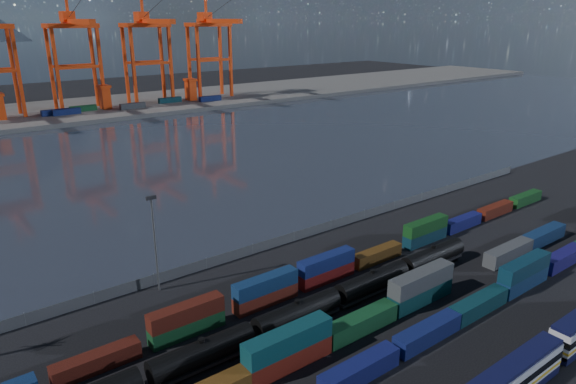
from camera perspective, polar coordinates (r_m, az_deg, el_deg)
ground at (r=86.70m, az=12.33°, el=-11.41°), size 700.00×700.00×0.00m
harbor_water at (r=168.70m, az=-15.63°, el=3.31°), size 700.00×700.00×0.00m
far_quay at (r=267.15m, az=-24.31°, el=8.08°), size 700.00×70.00×2.00m
container_row_south at (r=72.92m, az=12.71°, el=-16.00°), size 140.44×2.45×5.22m
container_row_mid at (r=79.26m, az=10.42°, el=-12.78°), size 142.19×2.60×5.54m
container_row_north at (r=88.58m, az=3.82°, el=-8.92°), size 140.96×2.27×4.84m
tanker_string at (r=72.68m, az=-3.93°, el=-15.30°), size 92.28×3.17×4.54m
waterfront_fence at (r=104.21m, az=0.67°, el=-4.97°), size 160.12×0.12×2.20m
yard_light_mast at (r=85.53m, az=-14.59°, el=-5.05°), size 1.60×0.40×16.60m
gantry_cranes at (r=255.99m, az=-26.67°, el=15.13°), size 197.09×42.41×57.44m
quay_containers at (r=250.49m, az=-26.01°, el=7.77°), size 172.58×10.99×2.60m
straddle_carriers at (r=255.95m, az=-24.51°, el=9.21°), size 140.00×7.00×11.10m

